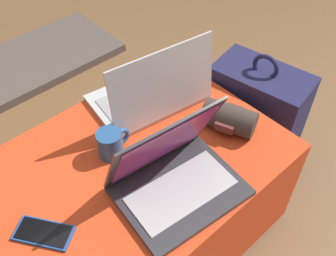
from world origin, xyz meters
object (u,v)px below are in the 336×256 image
laptop_near (174,175)px  backpack (255,121)px  laptop_far (152,93)px  coffee_mug (111,143)px  wrist_brace (229,118)px  cell_phone (44,233)px

laptop_near → backpack: (0.57, 0.12, -0.27)m
laptop_near → laptop_far: bearing=65.9°
laptop_far → coffee_mug: size_ratio=3.64×
coffee_mug → laptop_near: bearing=-75.9°
laptop_near → wrist_brace: size_ratio=1.93×
laptop_far → cell_phone: 0.56m
cell_phone → backpack: bearing=-34.5°
cell_phone → backpack: (0.92, 0.00, -0.22)m
laptop_near → cell_phone: laptop_near is taller
laptop_far → coffee_mug: bearing=27.7°
laptop_near → coffee_mug: (-0.06, 0.22, -0.01)m
backpack → coffee_mug: size_ratio=5.15×
laptop_near → backpack: laptop_near is taller
laptop_near → laptop_far: 0.35m
cell_phone → coffee_mug: coffee_mug is taller
laptop_near → cell_phone: bearing=167.9°
laptop_far → backpack: 0.50m
laptop_far → wrist_brace: (0.11, -0.25, -0.01)m
backpack → coffee_mug: (-0.62, 0.10, 0.26)m
backpack → laptop_far: bearing=54.9°
laptop_near → coffee_mug: laptop_near is taller
cell_phone → laptop_far: bearing=-15.8°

